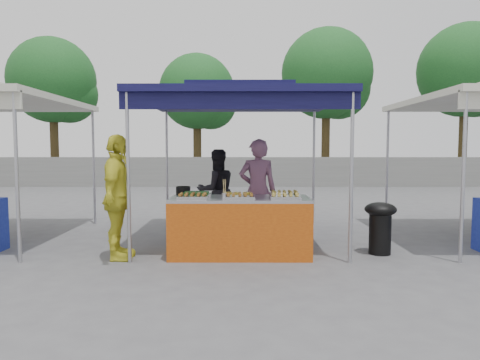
{
  "coord_description": "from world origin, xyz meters",
  "views": [
    {
      "loc": [
        0.02,
        -6.22,
        1.56
      ],
      "look_at": [
        0.0,
        0.6,
        1.05
      ],
      "focal_mm": 32.0,
      "sensor_mm": 36.0,
      "label": 1
    }
  ],
  "objects_px": {
    "wok_burner": "(380,223)",
    "cooking_pot": "(183,191)",
    "vendor_table": "(240,227)",
    "vendor_woman": "(258,190)",
    "customer_person": "(117,197)",
    "helper_man": "(217,191)"
  },
  "relations": [
    {
      "from": "customer_person",
      "to": "cooking_pot",
      "type": "bearing_deg",
      "value": -61.63
    },
    {
      "from": "cooking_pot",
      "to": "vendor_woman",
      "type": "relative_size",
      "value": 0.13
    },
    {
      "from": "wok_burner",
      "to": "customer_person",
      "type": "distance_m",
      "value": 3.81
    },
    {
      "from": "vendor_woman",
      "to": "helper_man",
      "type": "height_order",
      "value": "vendor_woman"
    },
    {
      "from": "cooking_pot",
      "to": "wok_burner",
      "type": "distance_m",
      "value": 2.97
    },
    {
      "from": "cooking_pot",
      "to": "vendor_table",
      "type": "bearing_deg",
      "value": -20.99
    },
    {
      "from": "cooking_pot",
      "to": "vendor_woman",
      "type": "bearing_deg",
      "value": 29.09
    },
    {
      "from": "vendor_woman",
      "to": "helper_man",
      "type": "xyz_separation_m",
      "value": [
        -0.73,
        0.83,
        -0.09
      ]
    },
    {
      "from": "vendor_table",
      "to": "helper_man",
      "type": "height_order",
      "value": "helper_man"
    },
    {
      "from": "cooking_pot",
      "to": "helper_man",
      "type": "height_order",
      "value": "helper_man"
    },
    {
      "from": "customer_person",
      "to": "helper_man",
      "type": "bearing_deg",
      "value": -36.64
    },
    {
      "from": "cooking_pot",
      "to": "helper_man",
      "type": "relative_size",
      "value": 0.14
    },
    {
      "from": "vendor_table",
      "to": "cooking_pot",
      "type": "height_order",
      "value": "cooking_pot"
    },
    {
      "from": "vendor_table",
      "to": "helper_man",
      "type": "xyz_separation_m",
      "value": [
        -0.44,
        1.8,
        0.34
      ]
    },
    {
      "from": "vendor_table",
      "to": "customer_person",
      "type": "height_order",
      "value": "customer_person"
    },
    {
      "from": "helper_man",
      "to": "vendor_woman",
      "type": "bearing_deg",
      "value": 109.04
    },
    {
      "from": "cooking_pot",
      "to": "customer_person",
      "type": "height_order",
      "value": "customer_person"
    },
    {
      "from": "vendor_table",
      "to": "vendor_woman",
      "type": "xyz_separation_m",
      "value": [
        0.29,
        0.97,
        0.43
      ]
    },
    {
      "from": "cooking_pot",
      "to": "helper_man",
      "type": "distance_m",
      "value": 1.54
    },
    {
      "from": "wok_burner",
      "to": "cooking_pot",
      "type": "bearing_deg",
      "value": 160.49
    },
    {
      "from": "cooking_pot",
      "to": "vendor_woman",
      "type": "xyz_separation_m",
      "value": [
        1.16,
        0.64,
        -0.06
      ]
    },
    {
      "from": "vendor_table",
      "to": "customer_person",
      "type": "bearing_deg",
      "value": -172.85
    }
  ]
}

